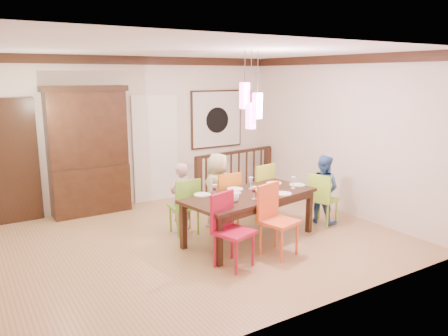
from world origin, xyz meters
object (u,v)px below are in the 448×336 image
dining_table (250,199)px  person_far_left (180,198)px  person_end_right (323,189)px  chair_end_right (324,195)px  chair_far_left (184,202)px  person_far_mid (218,190)px  balustrade (235,172)px  china_hutch (88,151)px

dining_table → person_far_left: person_far_left is taller
person_end_right → chair_end_right: bearing=129.1°
chair_far_left → person_far_mid: (0.66, 0.03, 0.09)m
person_end_right → person_far_mid: bearing=45.4°
person_far_mid → person_end_right: (1.65, -0.80, -0.03)m
chair_far_left → person_end_right: 2.44m
balustrade → dining_table: bearing=-125.7°
person_end_right → china_hutch: bearing=32.2°
balustrade → person_end_right: size_ratio=1.74×
chair_far_left → chair_end_right: size_ratio=1.04×
chair_far_left → balustrade: (2.01, 1.56, -0.04)m
balustrade → person_far_mid: (-1.35, -1.53, 0.13)m
dining_table → person_far_left: bearing=119.9°
chair_far_left → person_far_left: size_ratio=0.81×
balustrade → person_far_mid: bearing=-138.7°
person_end_right → person_far_left: bearing=50.8°
china_hutch → person_far_left: china_hutch is taller
chair_end_right → china_hutch: size_ratio=0.38×
person_far_mid → person_end_right: size_ratio=1.06×
dining_table → person_end_right: size_ratio=1.89×
balustrade → person_end_right: person_end_right is taller
chair_far_left → person_end_right: bearing=165.3°
dining_table → chair_end_right: chair_end_right is taller
chair_end_right → balustrade: balustrade is taller
chair_far_left → person_far_left: bearing=-78.7°
person_end_right → chair_far_left: bearing=52.7°
dining_table → balustrade: balustrade is taller
dining_table → person_far_mid: (-0.07, 0.83, -0.03)m
person_far_left → dining_table: bearing=110.9°
balustrade → person_end_right: (0.30, -2.33, 0.10)m
chair_far_left → person_end_right: person_end_right is taller
chair_end_right → person_far_mid: person_far_mid is taller
chair_far_left → person_far_mid: size_ratio=0.74×
chair_far_left → person_end_right: size_ratio=0.78×
chair_far_left → person_end_right: (2.32, -0.77, 0.06)m
dining_table → chair_end_right: (1.52, -0.06, -0.15)m
dining_table → chair_far_left: chair_far_left is taller
chair_far_left → chair_end_right: 2.42m
chair_far_left → chair_end_right: chair_far_left is taller
person_far_mid → person_end_right: 1.84m
chair_end_right → china_hutch: bearing=31.4°
dining_table → person_end_right: (1.58, 0.03, -0.07)m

